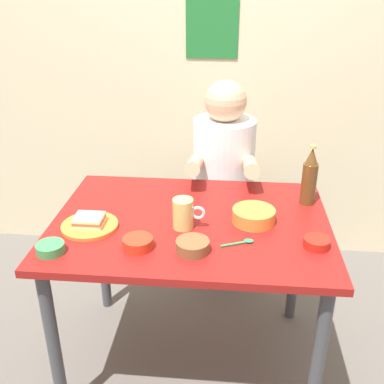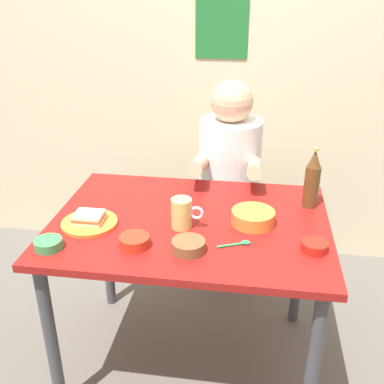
# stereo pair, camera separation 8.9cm
# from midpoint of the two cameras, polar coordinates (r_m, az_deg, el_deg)

# --- Properties ---
(ground_plane) EXTENTS (6.00, 6.00, 0.00)m
(ground_plane) POSITION_cam_midpoint_polar(r_m,az_deg,el_deg) (2.27, -1.32, -20.06)
(ground_plane) COLOR #59544F
(wall_back) EXTENTS (4.40, 0.09, 2.60)m
(wall_back) POSITION_cam_midpoint_polar(r_m,az_deg,el_deg) (2.66, 1.06, 18.52)
(wall_back) COLOR beige
(wall_back) RESTS_ON ground
(dining_table) EXTENTS (1.10, 0.80, 0.74)m
(dining_table) POSITION_cam_midpoint_polar(r_m,az_deg,el_deg) (1.87, -1.51, -6.04)
(dining_table) COLOR maroon
(dining_table) RESTS_ON ground
(stool) EXTENTS (0.34, 0.34, 0.45)m
(stool) POSITION_cam_midpoint_polar(r_m,az_deg,el_deg) (2.55, 2.73, -4.48)
(stool) COLOR #4C4C51
(stool) RESTS_ON ground
(person_seated) EXTENTS (0.33, 0.56, 0.72)m
(person_seated) POSITION_cam_midpoint_polar(r_m,az_deg,el_deg) (2.36, 2.92, 4.17)
(person_seated) COLOR white
(person_seated) RESTS_ON stool
(plate_orange) EXTENTS (0.22, 0.22, 0.01)m
(plate_orange) POSITION_cam_midpoint_polar(r_m,az_deg,el_deg) (1.82, -14.08, -4.14)
(plate_orange) COLOR orange
(plate_orange) RESTS_ON dining_table
(sandwich) EXTENTS (0.11, 0.09, 0.04)m
(sandwich) POSITION_cam_midpoint_polar(r_m,az_deg,el_deg) (1.81, -14.17, -3.45)
(sandwich) COLOR beige
(sandwich) RESTS_ON plate_orange
(beer_mug) EXTENTS (0.13, 0.08, 0.12)m
(beer_mug) POSITION_cam_midpoint_polar(r_m,az_deg,el_deg) (1.74, -2.52, -2.73)
(beer_mug) COLOR #D1BC66
(beer_mug) RESTS_ON dining_table
(beer_bottle) EXTENTS (0.06, 0.06, 0.26)m
(beer_bottle) POSITION_cam_midpoint_polar(r_m,az_deg,el_deg) (1.96, 13.27, 1.76)
(beer_bottle) COLOR #593819
(beer_bottle) RESTS_ON dining_table
(dip_bowl_green) EXTENTS (0.10, 0.10, 0.03)m
(dip_bowl_green) POSITION_cam_midpoint_polar(r_m,az_deg,el_deg) (1.70, -18.82, -6.66)
(dip_bowl_green) COLOR #388C4C
(dip_bowl_green) RESTS_ON dining_table
(soup_bowl_orange) EXTENTS (0.17, 0.17, 0.05)m
(soup_bowl_orange) POSITION_cam_midpoint_polar(r_m,az_deg,el_deg) (1.80, 6.34, -2.91)
(soup_bowl_orange) COLOR orange
(soup_bowl_orange) RESTS_ON dining_table
(sauce_bowl_chili) EXTENTS (0.11, 0.11, 0.04)m
(sauce_bowl_chili) POSITION_cam_midpoint_polar(r_m,az_deg,el_deg) (1.65, -8.36, -6.30)
(sauce_bowl_chili) COLOR red
(sauce_bowl_chili) RESTS_ON dining_table
(sambal_bowl_red) EXTENTS (0.10, 0.10, 0.03)m
(sambal_bowl_red) POSITION_cam_midpoint_polar(r_m,az_deg,el_deg) (1.69, 13.93, -6.15)
(sambal_bowl_red) COLOR #B21E14
(sambal_bowl_red) RESTS_ON dining_table
(condiment_bowl_brown) EXTENTS (0.12, 0.12, 0.04)m
(condiment_bowl_brown) POSITION_cam_midpoint_polar(r_m,az_deg,el_deg) (1.61, -1.51, -6.74)
(condiment_bowl_brown) COLOR brown
(condiment_bowl_brown) RESTS_ON dining_table
(spoon) EXTENTS (0.12, 0.06, 0.01)m
(spoon) POSITION_cam_midpoint_polar(r_m,az_deg,el_deg) (1.67, 4.91, -6.30)
(spoon) COLOR #26A559
(spoon) RESTS_ON dining_table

